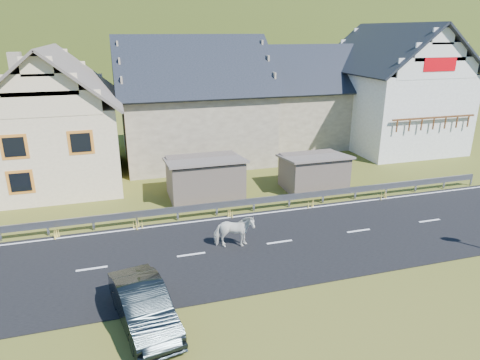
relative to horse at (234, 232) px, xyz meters
name	(u,v)px	position (x,y,z in m)	size (l,w,h in m)	color
ground	(279,243)	(2.07, -0.16, -0.77)	(160.00, 160.00, 0.00)	#424E15
road	(279,242)	(2.07, -0.16, -0.75)	(60.00, 7.00, 0.04)	black
lane_markings	(280,242)	(2.07, -0.16, -0.73)	(60.00, 6.60, 0.01)	silver
guardrail	(254,201)	(2.07, 3.52, -0.21)	(28.10, 0.09, 0.75)	#93969B
shed_left	(205,178)	(0.07, 6.34, 0.33)	(4.30, 3.30, 2.40)	#6D5D52
shed_right	(314,172)	(6.57, 5.84, 0.23)	(3.80, 2.90, 2.20)	#6D5D52
house_cream	(55,111)	(-7.93, 11.84, 3.58)	(7.80, 9.80, 8.30)	#F9E1B5
house_stone_a	(192,94)	(1.07, 14.84, 3.86)	(10.80, 9.80, 8.90)	tan
house_stone_b	(307,91)	(11.07, 16.84, 3.46)	(9.80, 8.80, 8.10)	tan
house_white	(392,82)	(17.07, 13.84, 4.29)	(8.80, 10.80, 9.70)	white
mountain	(140,99)	(7.07, 179.84, -20.77)	(440.00, 280.00, 260.00)	#2B3E0F
horse	(234,232)	(0.00, 0.00, 0.00)	(1.74, 0.79, 1.47)	white
car	(144,306)	(-4.17, -4.16, -0.08)	(1.46, 4.18, 1.38)	black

